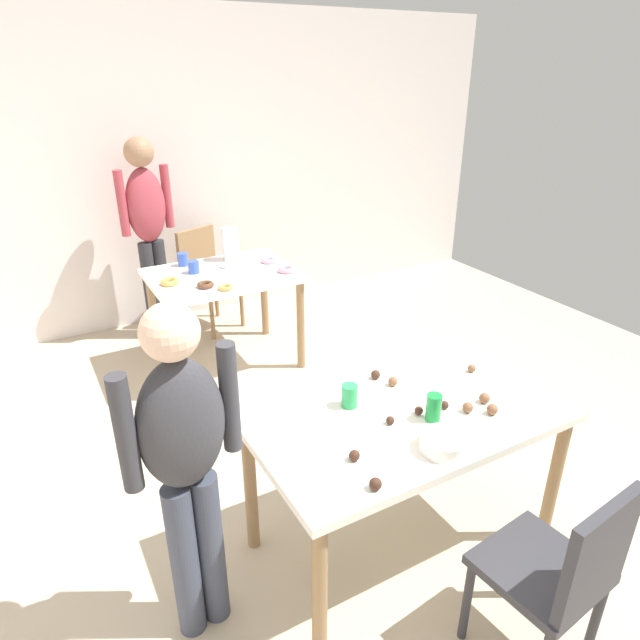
{
  "coord_description": "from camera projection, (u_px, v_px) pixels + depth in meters",
  "views": [
    {
      "loc": [
        -1.32,
        -1.65,
        2.14
      ],
      "look_at": [
        -0.01,
        0.69,
        0.9
      ],
      "focal_mm": 31.18,
      "sensor_mm": 36.0,
      "label": 1
    }
  ],
  "objects": [
    {
      "name": "cake_ball_9",
      "position": [
        393.0,
        381.0,
        2.63
      ],
      "size": [
        0.05,
        0.05,
        0.05
      ],
      "primitive_type": "sphere",
      "color": "brown",
      "rests_on": "dining_table_near"
    },
    {
      "name": "donut_far_3",
      "position": [
        269.0,
        260.0,
        4.27
      ],
      "size": [
        0.12,
        0.12,
        0.04
      ],
      "primitive_type": "torus",
      "color": "pink",
      "rests_on": "dining_table_far"
    },
    {
      "name": "cup_far_0",
      "position": [
        194.0,
        267.0,
        4.04
      ],
      "size": [
        0.08,
        0.08,
        0.09
      ],
      "primitive_type": "cylinder",
      "color": "#3351B2",
      "rests_on": "dining_table_far"
    },
    {
      "name": "fork_near",
      "position": [
        511.0,
        389.0,
        2.6
      ],
      "size": [
        0.17,
        0.02,
        0.01
      ],
      "primitive_type": "cube",
      "color": "silver",
      "rests_on": "dining_table_near"
    },
    {
      "name": "ground_plane",
      "position": [
        389.0,
        532.0,
        2.79
      ],
      "size": [
        6.4,
        6.4,
        0.0
      ],
      "primitive_type": "plane",
      "color": "tan"
    },
    {
      "name": "cake_ball_5",
      "position": [
        354.0,
        456.0,
        2.13
      ],
      "size": [
        0.04,
        0.04,
        0.04
      ],
      "primitive_type": "sphere",
      "color": "#3D2319",
      "rests_on": "dining_table_near"
    },
    {
      "name": "soda_can",
      "position": [
        434.0,
        407.0,
        2.36
      ],
      "size": [
        0.07,
        0.07,
        0.12
      ],
      "primitive_type": "cylinder",
      "color": "#198438",
      "rests_on": "dining_table_near"
    },
    {
      "name": "donut_far_0",
      "position": [
        226.0,
        287.0,
        3.76
      ],
      "size": [
        0.1,
        0.1,
        0.03
      ],
      "primitive_type": "torus",
      "color": "gold",
      "rests_on": "dining_table_far"
    },
    {
      "name": "donut_far_5",
      "position": [
        206.0,
        285.0,
        3.8
      ],
      "size": [
        0.12,
        0.12,
        0.03
      ],
      "primitive_type": "torus",
      "color": "brown",
      "rests_on": "dining_table_far"
    },
    {
      "name": "dining_table_near",
      "position": [
        408.0,
        430.0,
        2.47
      ],
      "size": [
        1.39,
        0.78,
        0.75
      ],
      "color": "silver",
      "rests_on": "ground_plane"
    },
    {
      "name": "person_adult_far",
      "position": [
        148.0,
        221.0,
        4.42
      ],
      "size": [
        0.45,
        0.27,
        1.65
      ],
      "color": "#28282D",
      "rests_on": "ground_plane"
    },
    {
      "name": "cake_ball_4",
      "position": [
        419.0,
        411.0,
        2.42
      ],
      "size": [
        0.04,
        0.04,
        0.04
      ],
      "primitive_type": "sphere",
      "color": "#3D2319",
      "rests_on": "dining_table_near"
    },
    {
      "name": "cake_ball_1",
      "position": [
        376.0,
        375.0,
        2.69
      ],
      "size": [
        0.04,
        0.04,
        0.04
      ],
      "primitive_type": "sphere",
      "color": "#3D2319",
      "rests_on": "dining_table_near"
    },
    {
      "name": "dining_table_far",
      "position": [
        224.0,
        286.0,
        4.12
      ],
      "size": [
        1.05,
        0.79,
        0.75
      ],
      "color": "white",
      "rests_on": "ground_plane"
    },
    {
      "name": "cake_ball_8",
      "position": [
        472.0,
        368.0,
        2.75
      ],
      "size": [
        0.04,
        0.04,
        0.04
      ],
      "primitive_type": "sphere",
      "color": "brown",
      "rests_on": "dining_table_near"
    },
    {
      "name": "cake_ball_0",
      "position": [
        484.0,
        398.0,
        2.5
      ],
      "size": [
        0.05,
        0.05,
        0.05
      ],
      "primitive_type": "sphere",
      "color": "brown",
      "rests_on": "dining_table_near"
    },
    {
      "name": "donut_far_1",
      "position": [
        227.0,
        265.0,
        4.17
      ],
      "size": [
        0.11,
        0.11,
        0.03
      ],
      "primitive_type": "torus",
      "color": "white",
      "rests_on": "dining_table_far"
    },
    {
      "name": "cake_ball_6",
      "position": [
        492.0,
        409.0,
        2.41
      ],
      "size": [
        0.05,
        0.05,
        0.05
      ],
      "primitive_type": "sphere",
      "color": "brown",
      "rests_on": "dining_table_near"
    },
    {
      "name": "chair_near_table",
      "position": [
        561.0,
        570.0,
        1.98
      ],
      "size": [
        0.44,
        0.44,
        0.87
      ],
      "color": "#2D2D33",
      "rests_on": "ground_plane"
    },
    {
      "name": "wall_back",
      "position": [
        178.0,
        171.0,
        4.78
      ],
      "size": [
        6.4,
        0.1,
        2.6
      ],
      "primitive_type": "cube",
      "color": "silver",
      "rests_on": "ground_plane"
    },
    {
      "name": "donut_far_2",
      "position": [
        287.0,
        269.0,
        4.08
      ],
      "size": [
        0.13,
        0.13,
        0.04
      ],
      "primitive_type": "torus",
      "color": "pink",
      "rests_on": "dining_table_far"
    },
    {
      "name": "cup_far_1",
      "position": [
        183.0,
        259.0,
        4.19
      ],
      "size": [
        0.08,
        0.08,
        0.1
      ],
      "primitive_type": "cylinder",
      "color": "#3351B2",
      "rests_on": "dining_table_far"
    },
    {
      "name": "chair_far_table",
      "position": [
        206.0,
        273.0,
        4.81
      ],
      "size": [
        0.52,
        0.52,
        0.87
      ],
      "color": "olive",
      "rests_on": "ground_plane"
    },
    {
      "name": "cake_ball_3",
      "position": [
        468.0,
        407.0,
        2.43
      ],
      "size": [
        0.05,
        0.05,
        0.05
      ],
      "primitive_type": "sphere",
      "color": "brown",
      "rests_on": "dining_table_near"
    },
    {
      "name": "person_girl_near",
      "position": [
        185.0,
        454.0,
        1.99
      ],
      "size": [
        0.45,
        0.23,
        1.46
      ],
      "color": "#383D4C",
      "rests_on": "ground_plane"
    },
    {
      "name": "cake_ball_2",
      "position": [
        390.0,
        420.0,
        2.35
      ],
      "size": [
        0.04,
        0.04,
        0.04
      ],
      "primitive_type": "sphere",
      "color": "#3D2319",
      "rests_on": "dining_table_near"
    },
    {
      "name": "donut_far_4",
      "position": [
        170.0,
        282.0,
        3.85
      ],
      "size": [
        0.13,
        0.13,
        0.04
      ],
      "primitive_type": "torus",
      "color": "gold",
      "rests_on": "dining_table_far"
    },
    {
      "name": "pitcher_far",
      "position": [
        230.0,
        244.0,
        4.29
      ],
      "size": [
        0.13,
        0.13,
        0.25
      ],
      "primitive_type": "cylinder",
      "color": "white",
      "rests_on": "dining_table_far"
    },
    {
      "name": "cake_ball_7",
      "position": [
        445.0,
        405.0,
        2.46
      ],
      "size": [
        0.04,
        0.04,
        0.04
      ],
      "primitive_type": "sphere",
      "color": "#3D2319",
      "rests_on": "dining_table_near"
    },
    {
      "name": "cup_near_0",
      "position": [
        349.0,
        396.0,
        2.46
      ],
      "size": [
        0.07,
        0.07,
        0.11
      ],
      "primitive_type": "cylinder",
      "color": "green",
      "rests_on": "dining_table_near"
    },
    {
      "name": "cake_ball_10",
      "position": [
        375.0,
        484.0,
        1.99
      ],
      "size": [
        0.05,
        0.05,
        0.05
      ],
      "primitive_type": "sphere",
      "color": "#3D2319",
      "rests_on": "dining_table_near"
    },
    {
      "name": "mixing_bowl",
      "position": [
        443.0,
        443.0,
        2.19
      ],
      "size": [
        0.19,
        0.19,
        0.06
      ],
      "primitive_type": "cylinder",
      "color": "white",
      "rests_on": "dining_table_near"
    }
  ]
}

